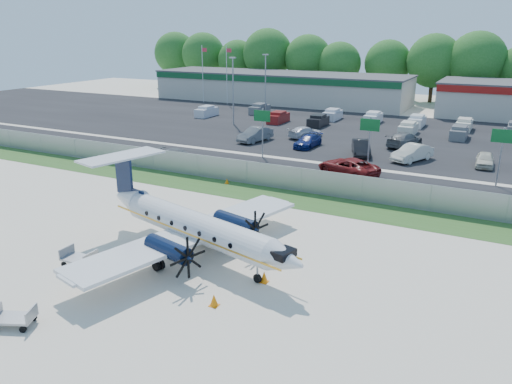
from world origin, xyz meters
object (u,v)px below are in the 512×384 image
at_px(aircraft, 194,225).
at_px(baggage_cart_near, 79,258).
at_px(baggage_cart_far, 14,318).
at_px(pushback_tug, 217,230).

bearing_deg(aircraft, baggage_cart_near, -140.75).
relative_size(aircraft, baggage_cart_far, 7.99).
xyz_separation_m(baggage_cart_near, baggage_cart_far, (1.96, -5.68, -0.03)).
bearing_deg(baggage_cart_near, aircraft, 39.25).
bearing_deg(pushback_tug, baggage_cart_far, -103.81).
distance_m(pushback_tug, baggage_cart_near, 8.20).
height_order(aircraft, pushback_tug, aircraft).
bearing_deg(aircraft, baggage_cart_far, -107.15).
distance_m(aircraft, baggage_cart_far, 10.29).
xyz_separation_m(aircraft, baggage_cart_near, (-4.96, -4.05, -1.43)).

